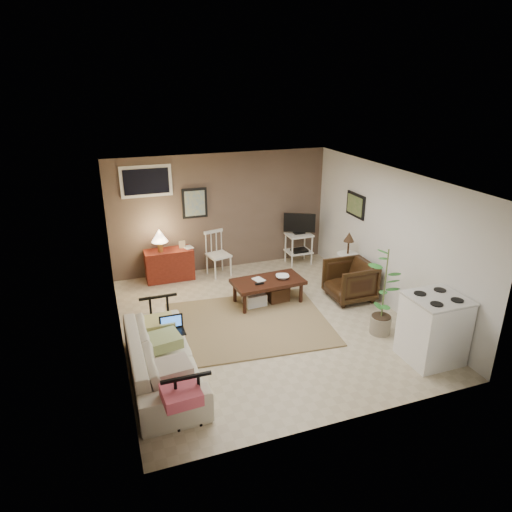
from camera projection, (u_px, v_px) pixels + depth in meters
name	position (u px, v px, depth m)	size (l,w,h in m)	color
floor	(264.00, 322.00, 7.53)	(5.00, 5.00, 0.00)	#C1B293
art_back	(195.00, 203.00, 9.00)	(0.50, 0.03, 0.60)	black
art_right	(356.00, 205.00, 8.59)	(0.03, 0.60, 0.45)	black
window	(146.00, 181.00, 8.53)	(0.96, 0.03, 0.60)	silver
rug	(249.00, 323.00, 7.45)	(2.55, 2.04, 0.02)	#8D7552
coffee_table	(267.00, 290.00, 8.07)	(1.27, 0.71, 0.47)	black
sofa	(162.00, 351.00, 5.97)	(2.14, 0.62, 0.84)	beige
sofa_pillows	(169.00, 354.00, 5.73)	(0.41, 2.03, 0.14)	beige
sofa_end_rails	(172.00, 353.00, 6.03)	(0.58, 2.14, 0.72)	black
laptop	(172.00, 327.00, 6.31)	(0.33, 0.24, 0.22)	black
red_console	(168.00, 262.00, 8.98)	(0.93, 0.41, 1.08)	maroon
spindle_chair	(218.00, 255.00, 9.18)	(0.50, 0.50, 0.91)	silver
tv_stand	(299.00, 237.00, 9.71)	(0.62, 0.43, 1.11)	silver
side_table	(348.00, 253.00, 8.62)	(0.40, 0.40, 1.08)	silver
armchair	(350.00, 279.00, 8.19)	(0.75, 0.71, 0.78)	black
potted_plant	(384.00, 289.00, 6.93)	(0.36, 0.36, 1.43)	gray
stove	(433.00, 328.00, 6.37)	(0.76, 0.70, 0.99)	white
bowl	(283.00, 272.00, 8.03)	(0.24, 0.06, 0.24)	black
book_table	(255.00, 275.00, 7.91)	(0.17, 0.02, 0.23)	black
book_console	(184.00, 243.00, 8.94)	(0.16, 0.02, 0.22)	black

